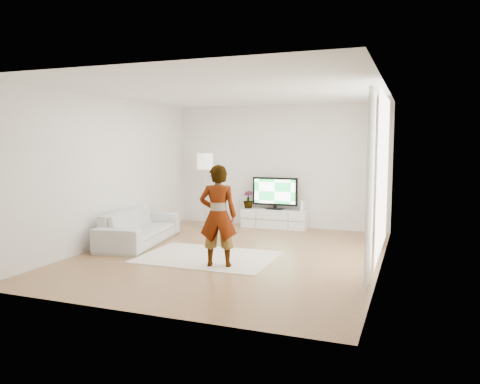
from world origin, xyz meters
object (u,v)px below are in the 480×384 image
at_px(sofa, 140,227).
at_px(media_console, 274,219).
at_px(television, 275,192).
at_px(rug, 208,257).
at_px(player, 218,216).
at_px(floor_lamp, 205,165).

bearing_deg(sofa, media_console, -47.20).
distance_m(television, rug, 3.22).
bearing_deg(player, sofa, -43.30).
bearing_deg(player, television, -104.72).
bearing_deg(sofa, floor_lamp, -18.67).
distance_m(media_console, floor_lamp, 2.04).
height_order(rug, floor_lamp, floor_lamp).
distance_m(media_console, television, 0.61).
relative_size(media_console, player, 0.94).
height_order(sofa, floor_lamp, floor_lamp).
bearing_deg(rug, television, 84.93).
height_order(player, sofa, player).
height_order(media_console, rug, media_console).
relative_size(player, sofa, 0.72).
relative_size(sofa, floor_lamp, 1.31).
distance_m(rug, player, 1.02).
bearing_deg(television, sofa, -128.07).
xyz_separation_m(television, floor_lamp, (-1.60, -0.32, 0.62)).
height_order(player, floor_lamp, floor_lamp).
xyz_separation_m(media_console, rug, (-0.28, -3.08, -0.21)).
height_order(rug, player, player).
xyz_separation_m(media_console, player, (0.13, -3.56, 0.60)).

